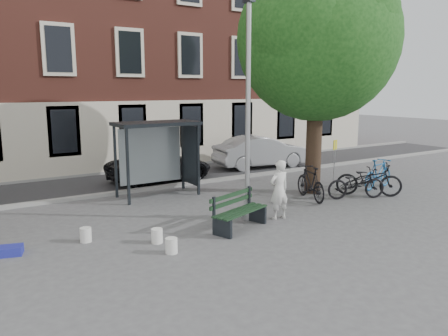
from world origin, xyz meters
name	(u,v)px	position (x,y,z in m)	size (l,w,h in m)	color
ground	(247,219)	(0.00, 0.00, 0.00)	(90.00, 90.00, 0.00)	#4C4C4F
road	(151,178)	(0.00, 7.00, 0.01)	(40.00, 4.00, 0.01)	#28282B
curb_near	(172,186)	(0.00, 5.00, 0.06)	(40.00, 0.25, 0.12)	gray
curb_far	(134,170)	(0.00, 9.00, 0.06)	(40.00, 0.25, 0.12)	gray
building_row	(100,24)	(0.00, 13.00, 7.00)	(30.00, 8.00, 14.00)	brown
lamppost	(248,123)	(0.00, 0.00, 2.78)	(0.28, 0.35, 6.11)	#9EA0A3
tree_right	(321,33)	(4.01, 1.38, 5.62)	(5.76, 5.60, 8.20)	black
bus_shelter	(166,141)	(-0.61, 4.11, 1.92)	(2.85, 1.45, 2.62)	#1E2328
painter	(279,190)	(0.81, -0.44, 0.87)	(0.63, 0.41, 1.73)	silver
bench	(239,213)	(-0.68, -0.56, 0.44)	(1.94, 1.17, 0.95)	#1E2328
bike_a	(356,183)	(4.58, -0.02, 0.54)	(0.71, 2.04, 1.07)	black
bike_b	(378,174)	(6.50, 0.59, 0.57)	(0.54, 1.91, 1.15)	#1A5792
bike_c	(369,179)	(5.31, 0.05, 0.59)	(0.78, 2.25, 1.18)	black
bike_d	(310,183)	(3.15, 0.71, 0.59)	(0.55, 1.96, 1.18)	black
car_dark	(161,166)	(0.17, 6.38, 0.61)	(2.02, 4.37, 1.21)	black
car_silver	(261,152)	(5.61, 6.69, 0.76)	(1.61, 4.61, 1.52)	#989A9F
blue_crate	(10,251)	(-6.16, 0.66, 0.10)	(0.55, 0.40, 0.20)	#202595
bucket_a	(171,246)	(-3.00, -1.22, 0.18)	(0.28, 0.28, 0.36)	white
bucket_b	(86,235)	(-4.46, 0.60, 0.18)	(0.28, 0.28, 0.36)	silver
bucket_c	(157,236)	(-3.00, -0.41, 0.18)	(0.28, 0.28, 0.36)	white
notice_sign	(335,153)	(6.01, 2.36, 1.20)	(0.29, 0.11, 1.71)	#9EA0A3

